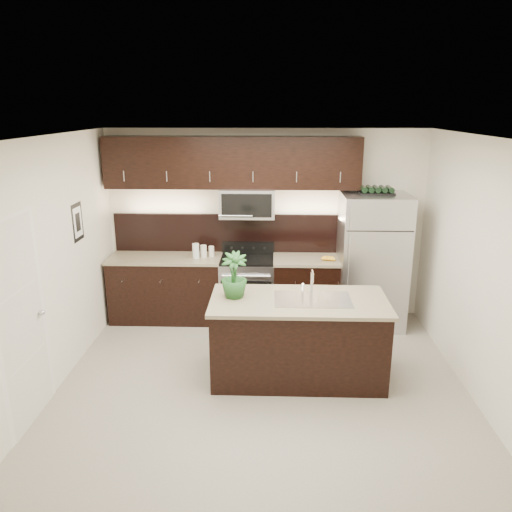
# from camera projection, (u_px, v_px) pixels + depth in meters

# --- Properties ---
(ground) EXTENTS (4.50, 4.50, 0.00)m
(ground) POSITION_uv_depth(u_px,v_px,m) (262.00, 380.00, 5.67)
(ground) COLOR gray
(ground) RESTS_ON ground
(room_walls) EXTENTS (4.52, 4.02, 2.71)m
(room_walls) POSITION_uv_depth(u_px,v_px,m) (252.00, 236.00, 5.15)
(room_walls) COLOR silver
(room_walls) RESTS_ON ground
(counter_run) EXTENTS (3.51, 0.65, 0.94)m
(counter_run) POSITION_uv_depth(u_px,v_px,m) (233.00, 289.00, 7.16)
(counter_run) COLOR black
(counter_run) RESTS_ON ground
(upper_fixtures) EXTENTS (3.49, 0.40, 1.66)m
(upper_fixtures) POSITION_uv_depth(u_px,v_px,m) (234.00, 171.00, 6.82)
(upper_fixtures) COLOR black
(upper_fixtures) RESTS_ON counter_run
(island) EXTENTS (1.96, 0.96, 0.94)m
(island) POSITION_uv_depth(u_px,v_px,m) (298.00, 338.00, 5.63)
(island) COLOR black
(island) RESTS_ON ground
(sink_faucet) EXTENTS (0.84, 0.50, 0.28)m
(sink_faucet) POSITION_uv_depth(u_px,v_px,m) (313.00, 298.00, 5.50)
(sink_faucet) COLOR silver
(sink_faucet) RESTS_ON island
(refrigerator) EXTENTS (0.90, 0.81, 1.86)m
(refrigerator) POSITION_uv_depth(u_px,v_px,m) (371.00, 261.00, 6.91)
(refrigerator) COLOR #B2B2B7
(refrigerator) RESTS_ON ground
(wine_rack) EXTENTS (0.46, 0.28, 0.11)m
(wine_rack) POSITION_uv_depth(u_px,v_px,m) (376.00, 190.00, 6.63)
(wine_rack) COLOR black
(wine_rack) RESTS_ON refrigerator
(plant) EXTENTS (0.31, 0.31, 0.51)m
(plant) POSITION_uv_depth(u_px,v_px,m) (234.00, 275.00, 5.50)
(plant) COLOR #1F4F20
(plant) RESTS_ON island
(canisters) EXTENTS (0.29, 0.18, 0.21)m
(canisters) POSITION_uv_depth(u_px,v_px,m) (202.00, 251.00, 7.00)
(canisters) COLOR silver
(canisters) RESTS_ON counter_run
(french_press) EXTENTS (0.10, 0.10, 0.28)m
(french_press) POSITION_uv_depth(u_px,v_px,m) (349.00, 252.00, 6.90)
(french_press) COLOR silver
(french_press) RESTS_ON counter_run
(bananas) EXTENTS (0.23, 0.19, 0.06)m
(bananas) POSITION_uv_depth(u_px,v_px,m) (325.00, 258.00, 6.90)
(bananas) COLOR gold
(bananas) RESTS_ON counter_run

